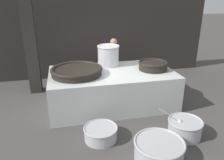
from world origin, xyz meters
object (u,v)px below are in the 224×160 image
at_px(giant_wok_near, 77,71).
at_px(prep_bowl_extra, 159,149).
at_px(cook, 113,61).
at_px(prep_bowl_meat, 101,133).
at_px(stock_pot, 108,55).
at_px(prep_bowl_vegetables, 185,127).
at_px(giant_wok_far, 153,65).

height_order(giant_wok_near, prep_bowl_extra, giant_wok_near).
xyz_separation_m(cook, prep_bowl_meat, (-0.96, -2.94, -0.75)).
relative_size(stock_pot, prep_bowl_meat, 0.88).
xyz_separation_m(cook, prep_bowl_vegetables, (0.92, -3.23, -0.69)).
bearing_deg(giant_wok_near, prep_bowl_vegetables, -39.71).
xyz_separation_m(stock_pot, cook, (0.32, 0.74, -0.41)).
height_order(prep_bowl_vegetables, prep_bowl_meat, prep_bowl_vegetables).
bearing_deg(giant_wok_far, prep_bowl_extra, -108.61).
height_order(giant_wok_near, prep_bowl_meat, giant_wok_near).
bearing_deg(stock_pot, giant_wok_far, -29.82).
xyz_separation_m(giant_wok_far, prep_bowl_extra, (-0.81, -2.41, -0.91)).
bearing_deg(prep_bowl_extra, cook, 90.49).
distance_m(cook, prep_bowl_extra, 3.87).
relative_size(prep_bowl_vegetables, prep_bowl_extra, 1.00).
bearing_deg(giant_wok_far, prep_bowl_meat, -139.50).
bearing_deg(stock_pot, cook, 66.36).
distance_m(stock_pot, prep_bowl_meat, 2.57).
height_order(giant_wok_far, cook, cook).
xyz_separation_m(giant_wok_far, prep_bowl_vegetables, (0.07, -1.83, -0.92)).
distance_m(giant_wok_far, cook, 1.65).
bearing_deg(cook, stock_pot, 77.83).
bearing_deg(stock_pot, giant_wok_near, -147.40).
bearing_deg(stock_pot, prep_bowl_vegetables, -63.59).
relative_size(stock_pot, prep_bowl_extra, 0.68).
bearing_deg(prep_bowl_vegetables, prep_bowl_extra, -146.62).
bearing_deg(giant_wok_far, prep_bowl_vegetables, -87.71).
bearing_deg(prep_bowl_vegetables, giant_wok_near, 140.29).
distance_m(giant_wok_far, prep_bowl_extra, 2.70).
distance_m(giant_wok_far, prep_bowl_meat, 2.56).
distance_m(giant_wok_near, prep_bowl_meat, 1.87).
height_order(cook, prep_bowl_meat, cook).
relative_size(stock_pot, cook, 0.40).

